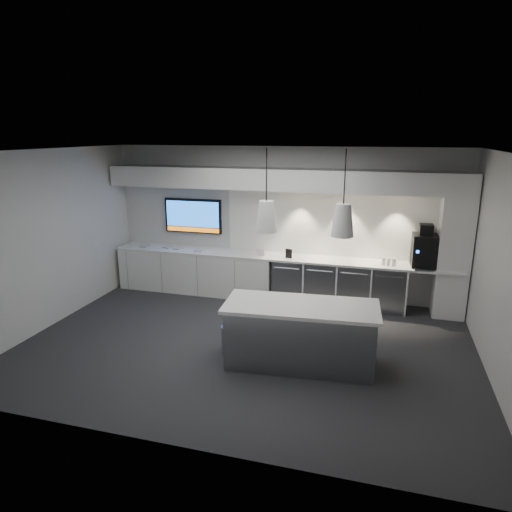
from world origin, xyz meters
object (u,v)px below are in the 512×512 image
(wall_tv, at_px, (193,216))
(island, at_px, (300,334))
(bin, at_px, (230,338))
(coffee_machine, at_px, (424,249))

(wall_tv, bearing_deg, island, -44.77)
(bin, relative_size, coffee_machine, 0.51)
(coffee_machine, bearing_deg, wall_tv, 174.76)
(bin, bearing_deg, coffee_machine, 39.99)
(wall_tv, height_order, coffee_machine, wall_tv)
(coffee_machine, bearing_deg, bin, -142.18)
(wall_tv, distance_m, island, 4.13)
(wall_tv, height_order, bin, wall_tv)
(coffee_machine, bearing_deg, island, -126.99)
(island, relative_size, coffee_machine, 2.88)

